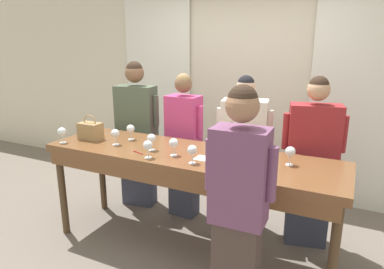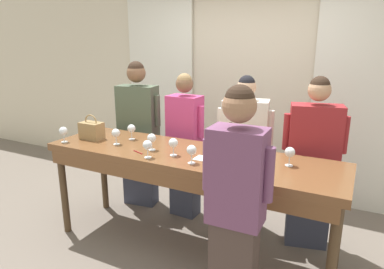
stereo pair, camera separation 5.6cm
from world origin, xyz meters
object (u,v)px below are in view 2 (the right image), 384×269
Objects in this scene: wine_glass_center_mid at (173,143)px; host_pouring at (236,208)px; wine_glass_center_left at (63,131)px; guest_olive_jacket at (139,134)px; wine_glass_near_host at (131,129)px; wine_glass_back_mid at (147,145)px; wine_glass_back_left at (290,153)px; guest_striped_shirt at (312,163)px; guest_cream_sweater at (244,156)px; wine_glass_front_left at (192,150)px; tasting_bar at (187,163)px; handbag at (92,130)px; wine_glass_front_right at (245,145)px; wine_glass_center_right at (236,159)px; wine_glass_back_right at (116,133)px; wine_glass_front_mid at (152,139)px; guest_pink_top at (185,145)px; wine_bottle at (230,147)px.

host_pouring reaches higher than wine_glass_center_mid.
wine_glass_center_left is 0.93m from guest_olive_jacket.
wine_glass_back_mid is at bearing -40.51° from wine_glass_near_host.
wine_glass_back_left is 0.59m from guest_striped_shirt.
guest_cream_sweater reaches higher than wine_glass_center_left.
wine_glass_front_left is 1.00× the size of wine_glass_near_host.
wine_glass_center_mid reaches higher than tasting_bar.
handbag is 1.65× the size of wine_glass_front_right.
wine_glass_back_left is (0.38, -0.03, 0.00)m from wine_glass_front_right.
wine_glass_center_right is 1.00× the size of wine_glass_back_mid.
wine_glass_back_right is 0.10× the size of guest_cream_sweater.
wine_glass_back_left is 0.09× the size of host_pouring.
wine_glass_back_left is at bearing 6.21° from tasting_bar.
wine_glass_back_left is at bearing 5.88° from wine_glass_back_right.
wine_glass_near_host is at bearing 151.74° from wine_glass_front_mid.
guest_cream_sweater is at bearing 33.12° from wine_glass_back_right.
wine_glass_center_left is 0.66m from wine_glass_near_host.
wine_glass_front_left is 1.00× the size of wine_glass_front_mid.
wine_glass_near_host is at bearing 82.49° from wine_glass_back_right.
wine_glass_back_mid is 1.03m from host_pouring.
wine_glass_near_host is at bearing 151.04° from host_pouring.
guest_cream_sweater is (0.17, 0.83, -0.27)m from wine_glass_front_left.
wine_glass_center_right is 1.00× the size of wine_glass_back_right.
tasting_bar is at bearing 52.55° from wine_glass_center_mid.
tasting_bar is 0.77m from wine_glass_back_right.
wine_glass_back_left is 1.00× the size of wine_glass_near_host.
wine_glass_center_left is at bearing -151.14° from guest_cream_sweater.
host_pouring reaches higher than wine_glass_front_left.
guest_striped_shirt is at bearing 21.84° from wine_glass_back_right.
host_pouring is (0.69, -0.63, 0.01)m from tasting_bar.
wine_glass_front_right is 0.74m from guest_striped_shirt.
wine_glass_back_right is 0.09× the size of guest_striped_shirt.
wine_glass_center_left is 1.00× the size of wine_glass_back_left.
wine_glass_center_mid is at bearing -158.33° from wine_glass_front_right.
guest_olive_jacket is at bearing 143.56° from wine_glass_front_left.
guest_striped_shirt is at bearing 0.00° from guest_pink_top.
wine_bottle is at bearing 4.60° from wine_glass_front_mid.
wine_glass_back_mid and wine_glass_back_right have the same top height.
guest_olive_jacket reaches higher than wine_glass_near_host.
wine_glass_back_mid reaches higher than tasting_bar.
wine_glass_back_right is (0.34, -0.04, 0.02)m from handbag.
guest_cream_sweater reaches higher than tasting_bar.
handbag is 1.63m from wine_glass_center_right.
wine_glass_center_mid is at bearing -127.45° from tasting_bar.
wine_bottle is at bearing 1.08° from handbag.
wine_glass_center_left is (-1.24, -0.24, 0.20)m from tasting_bar.
tasting_bar is 0.33m from wine_glass_front_left.
guest_olive_jacket is 1.07× the size of guest_pink_top.
wine_glass_front_right is 1.78m from wine_glass_center_left.
wine_glass_back_mid is at bearing 157.96° from host_pouring.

